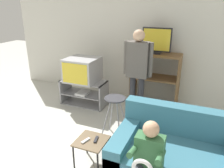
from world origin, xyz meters
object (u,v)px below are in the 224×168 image
at_px(couch, 175,158).
at_px(person_seated_child, 147,160).
at_px(tv_stand, 84,93).
at_px(snack_table, 91,143).
at_px(television_main, 83,70).
at_px(television_flat, 157,41).
at_px(media_shelf, 155,80).
at_px(remote_control_black, 96,139).
at_px(folding_stool, 115,106).
at_px(person_standing_adult, 138,67).
at_px(remote_control_white, 86,141).

relative_size(couch, person_seated_child, 1.50).
xyz_separation_m(tv_stand, person_seated_child, (1.89, -2.01, 0.34)).
bearing_deg(snack_table, television_main, 122.71).
height_order(television_flat, person_seated_child, television_flat).
height_order(television_main, media_shelf, media_shelf).
bearing_deg(remote_control_black, person_seated_child, -38.99).
height_order(tv_stand, folding_stool, folding_stool).
relative_size(tv_stand, television_flat, 1.69).
height_order(media_shelf, television_flat, television_flat).
distance_m(television_flat, remote_control_black, 2.42).
xyz_separation_m(television_main, remote_control_black, (1.12, -1.63, -0.40)).
xyz_separation_m(media_shelf, folding_stool, (-0.32, -1.48, -0.01)).
height_order(television_flat, person_standing_adult, person_standing_adult).
bearing_deg(snack_table, person_standing_adult, 82.77).
height_order(media_shelf, couch, media_shelf).
bearing_deg(person_standing_adult, television_flat, 77.85).
xyz_separation_m(snack_table, remote_control_black, (0.06, 0.03, 0.06)).
xyz_separation_m(media_shelf, snack_table, (-0.37, -2.21, -0.25)).
relative_size(television_main, snack_table, 1.60).
distance_m(media_shelf, person_standing_adult, 0.88).
bearing_deg(remote_control_white, remote_control_black, 50.41).
bearing_deg(couch, remote_control_white, -168.09).
xyz_separation_m(remote_control_black, couch, (1.03, 0.16, -0.10)).
xyz_separation_m(folding_stool, remote_control_black, (0.01, -0.69, -0.18)).
bearing_deg(folding_stool, person_seated_child, -53.85).
relative_size(snack_table, person_standing_adult, 0.24).
xyz_separation_m(television_main, snack_table, (1.06, -1.66, -0.46)).
xyz_separation_m(television_main, remote_control_white, (1.00, -1.70, -0.40)).
distance_m(media_shelf, remote_control_black, 2.21).
xyz_separation_m(folding_stool, remote_control_white, (-0.11, -0.77, -0.18)).
distance_m(remote_control_white, couch, 1.17).
bearing_deg(remote_control_black, remote_control_white, -158.69).
bearing_deg(tv_stand, person_standing_adult, -7.83).
xyz_separation_m(tv_stand, television_main, (-0.02, 0.01, 0.52)).
xyz_separation_m(television_flat, person_seated_child, (0.50, -2.59, -0.78)).
height_order(media_shelf, person_standing_adult, person_standing_adult).
bearing_deg(television_flat, remote_control_white, -100.20).
xyz_separation_m(snack_table, couch, (1.08, 0.19, -0.04)).
xyz_separation_m(media_shelf, couch, (0.71, -2.01, -0.30)).
bearing_deg(remote_control_white, television_main, 137.33).
distance_m(snack_table, remote_control_white, 0.10).
distance_m(tv_stand, remote_control_white, 1.96).
xyz_separation_m(television_main, couch, (2.15, -1.46, -0.50)).
bearing_deg(person_standing_adult, remote_control_black, -95.16).
bearing_deg(couch, remote_control_black, -170.95).
bearing_deg(couch, folding_stool, 152.84).
bearing_deg(television_main, couch, -34.27).
bearing_deg(television_flat, media_shelf, -23.66).
height_order(television_main, snack_table, television_main).
relative_size(remote_control_black, couch, 0.09).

